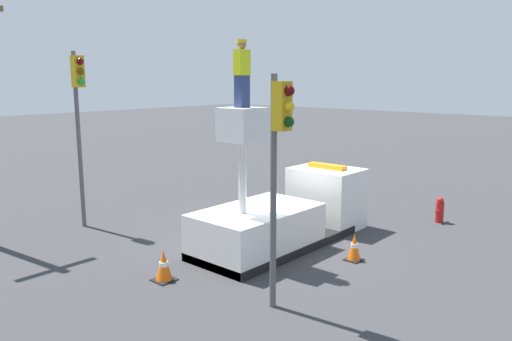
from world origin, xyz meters
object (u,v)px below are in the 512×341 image
object	(u,v)px
worker	(242,74)
traffic_cone_curbside	(354,247)
fire_hydrant	(440,210)
traffic_light_across	(79,105)
traffic_light_pole	(279,146)
bucket_truck	(285,216)
traffic_cone_rear	(164,266)

from	to	relation	value
worker	traffic_cone_curbside	bearing A→B (deg)	-50.94
fire_hydrant	traffic_light_across	bearing A→B (deg)	134.03
fire_hydrant	traffic_light_pole	bearing A→B (deg)	179.67
worker	fire_hydrant	distance (m)	8.96
bucket_truck	traffic_light_pole	distance (m)	5.26
traffic_light_across	fire_hydrant	xyz separation A→B (m)	(8.47, -8.76, -3.67)
traffic_cone_rear	fire_hydrant	bearing A→B (deg)	-18.08
traffic_light_across	traffic_cone_curbside	distance (m)	9.79
traffic_light_across	traffic_cone_rear	bearing A→B (deg)	-101.26
bucket_truck	traffic_light_across	world-z (taller)	traffic_light_across
bucket_truck	traffic_cone_rear	distance (m)	4.36
worker	traffic_light_across	size ratio (longest dim) A/B	0.30
worker	bucket_truck	bearing A→B (deg)	0.00
bucket_truck	fire_hydrant	world-z (taller)	bucket_truck
traffic_light_pole	traffic_cone_rear	xyz separation A→B (m)	(-0.70, 3.08, -3.21)
traffic_light_pole	fire_hydrant	size ratio (longest dim) A/B	5.60
fire_hydrant	traffic_cone_rear	distance (m)	10.09
traffic_light_pole	traffic_light_across	world-z (taller)	traffic_light_across
traffic_light_pole	traffic_light_across	bearing A→B (deg)	87.22
bucket_truck	traffic_cone_curbside	world-z (taller)	bucket_truck
traffic_light_across	traffic_cone_rear	world-z (taller)	traffic_light_across
worker	traffic_light_across	xyz separation A→B (m)	(-1.31, 6.05, -0.97)
fire_hydrant	worker	bearing A→B (deg)	159.26
bucket_truck	traffic_cone_rear	world-z (taller)	bucket_truck
worker	traffic_cone_curbside	distance (m)	5.63
traffic_light_pole	traffic_cone_rear	distance (m)	4.50
worker	traffic_cone_curbside	world-z (taller)	worker
bucket_truck	traffic_cone_rear	xyz separation A→B (m)	(-4.32, 0.42, -0.47)
bucket_truck	traffic_cone_rear	size ratio (longest dim) A/B	7.95
worker	traffic_cone_rear	bearing A→B (deg)	170.22
traffic_light_across	traffic_cone_curbside	world-z (taller)	traffic_light_across
fire_hydrant	traffic_cone_curbside	bearing A→B (deg)	176.53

